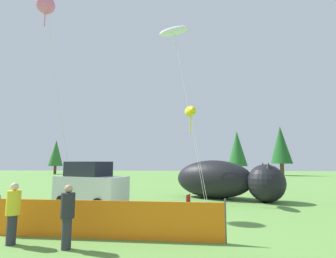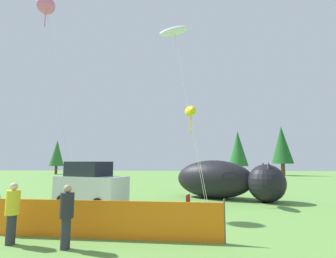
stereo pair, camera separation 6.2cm
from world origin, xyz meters
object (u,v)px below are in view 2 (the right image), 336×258
Objects in this scene: inflatable_cat at (225,181)px; kite_pink_octopus at (46,6)px; spectator_in_grey_shirt at (12,210)px; spectator_in_yellow_shirt at (67,214)px; folding_chair at (191,204)px; kite_yellow_hero at (190,112)px; kite_white_ghost at (174,32)px; parked_car at (90,184)px.

inflatable_cat is 0.59× the size of kite_pink_octopus.
spectator_in_grey_shirt is 1.73m from spectator_in_yellow_shirt.
kite_pink_octopus reaches higher than spectator_in_yellow_shirt.
folding_chair is at bearing 38.04° from spectator_in_grey_shirt.
kite_white_ghost is (-1.04, 2.86, 6.43)m from kite_yellow_hero.
parked_car is 5.96m from folding_chair.
folding_chair is at bearing -81.52° from kite_white_ghost.
kite_pink_octopus reaches higher than parked_car.
kite_pink_octopus is (-7.98, 1.87, 10.46)m from folding_chair.
kite_white_ghost reaches higher than kite_yellow_hero.
kite_pink_octopus is 0.96× the size of kite_white_ghost.
spectator_in_grey_shirt is 0.30× the size of kite_yellow_hero.
spectator_in_grey_shirt reaches higher than folding_chair.
folding_chair is at bearing -83.46° from inflatable_cat.
spectator_in_grey_shirt is at bearing 170.88° from spectator_in_yellow_shirt.
spectator_in_yellow_shirt is 0.14× the size of kite_white_ghost.
kite_yellow_hero is (5.20, 7.64, 4.26)m from spectator_in_grey_shirt.
spectator_in_yellow_shirt is 9.65m from kite_yellow_hero.
inflatable_cat is 11.35m from spectator_in_yellow_shirt.
folding_chair is 0.08× the size of kite_pink_octopus.
kite_pink_octopus is at bearing -143.20° from parked_car.
inflatable_cat is 4.03× the size of spectator_in_yellow_shirt.
inflatable_cat is 1.19× the size of kite_yellow_hero.
inflatable_cat is 11.02m from kite_white_ghost.
spectator_in_yellow_shirt is at bearing -53.49° from kite_pink_octopus.
spectator_in_yellow_shirt is at bearing -110.41° from folding_chair.
folding_chair is at bearing -4.63° from parked_car.
kite_pink_octopus is at bearing 115.84° from spectator_in_grey_shirt.
kite_pink_octopus is (-2.65, -0.73, 9.90)m from parked_car.
inflatable_cat is 14.68m from kite_pink_octopus.
kite_yellow_hero is at bearing -109.74° from inflatable_cat.
spectator_in_yellow_shirt is at bearing -102.84° from kite_white_ghost.
parked_car is 10.27m from kite_pink_octopus.
parked_car reaches higher than spectator_in_yellow_shirt.
spectator_in_grey_shirt is at bearing -99.22° from inflatable_cat.
spectator_in_yellow_shirt is (1.90, -6.89, -0.19)m from parked_car.
parked_car is 6.85m from kite_yellow_hero.
kite_white_ghost is (4.16, 10.50, 10.69)m from spectator_in_grey_shirt.
spectator_in_grey_shirt is (-7.35, -9.57, -0.18)m from inflatable_cat.
kite_yellow_hero is (3.50, 7.92, 4.28)m from spectator_in_yellow_shirt.
parked_car is 6.62m from spectator_in_grey_shirt.
kite_yellow_hero is (5.40, 1.03, 4.08)m from parked_car.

